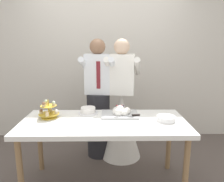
{
  "coord_description": "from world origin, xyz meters",
  "views": [
    {
      "loc": [
        0.06,
        -2.28,
        1.62
      ],
      "look_at": [
        0.09,
        0.15,
        1.07
      ],
      "focal_mm": 35.44,
      "sensor_mm": 36.0,
      "label": 1
    }
  ],
  "objects_px": {
    "cupcake_stand": "(49,111)",
    "main_cake_tray": "(120,112)",
    "plate_stack": "(166,119)",
    "person_bride": "(121,117)",
    "round_cake": "(88,111)",
    "person_groom": "(98,105)",
    "dessert_table": "(104,127)"
  },
  "relations": [
    {
      "from": "round_cake",
      "to": "person_groom",
      "type": "distance_m",
      "value": 0.45
    },
    {
      "from": "dessert_table",
      "to": "round_cake",
      "type": "bearing_deg",
      "value": 126.41
    },
    {
      "from": "dessert_table",
      "to": "plate_stack",
      "type": "xyz_separation_m",
      "value": [
        0.68,
        -0.01,
        0.1
      ]
    },
    {
      "from": "dessert_table",
      "to": "main_cake_tray",
      "type": "xyz_separation_m",
      "value": [
        0.19,
        0.17,
        0.12
      ]
    },
    {
      "from": "dessert_table",
      "to": "person_bride",
      "type": "xyz_separation_m",
      "value": [
        0.23,
        0.66,
        -0.12
      ]
    },
    {
      "from": "dessert_table",
      "to": "person_bride",
      "type": "distance_m",
      "value": 0.71
    },
    {
      "from": "round_cake",
      "to": "person_groom",
      "type": "relative_size",
      "value": 0.14
    },
    {
      "from": "person_bride",
      "to": "round_cake",
      "type": "bearing_deg",
      "value": -137.06
    },
    {
      "from": "plate_stack",
      "to": "round_cake",
      "type": "bearing_deg",
      "value": 162.42
    },
    {
      "from": "cupcake_stand",
      "to": "person_bride",
      "type": "relative_size",
      "value": 0.14
    },
    {
      "from": "round_cake",
      "to": "main_cake_tray",
      "type": "bearing_deg",
      "value": -13.35
    },
    {
      "from": "plate_stack",
      "to": "person_groom",
      "type": "distance_m",
      "value": 1.05
    },
    {
      "from": "cupcake_stand",
      "to": "person_bride",
      "type": "xyz_separation_m",
      "value": [
        0.85,
        0.54,
        -0.27
      ]
    },
    {
      "from": "main_cake_tray",
      "to": "person_bride",
      "type": "distance_m",
      "value": 0.54
    },
    {
      "from": "main_cake_tray",
      "to": "dessert_table",
      "type": "bearing_deg",
      "value": -137.11
    },
    {
      "from": "cupcake_stand",
      "to": "main_cake_tray",
      "type": "relative_size",
      "value": 0.53
    },
    {
      "from": "plate_stack",
      "to": "person_bride",
      "type": "height_order",
      "value": "person_bride"
    },
    {
      "from": "round_cake",
      "to": "person_bride",
      "type": "bearing_deg",
      "value": 42.94
    },
    {
      "from": "person_groom",
      "to": "person_bride",
      "type": "bearing_deg",
      "value": -6.65
    },
    {
      "from": "plate_stack",
      "to": "round_cake",
      "type": "height_order",
      "value": "round_cake"
    },
    {
      "from": "cupcake_stand",
      "to": "plate_stack",
      "type": "distance_m",
      "value": 1.31
    },
    {
      "from": "round_cake",
      "to": "person_groom",
      "type": "height_order",
      "value": "person_groom"
    },
    {
      "from": "dessert_table",
      "to": "person_groom",
      "type": "xyz_separation_m",
      "value": [
        -0.09,
        0.69,
        0.05
      ]
    },
    {
      "from": "dessert_table",
      "to": "round_cake",
      "type": "xyz_separation_m",
      "value": [
        -0.19,
        0.26,
        0.11
      ]
    },
    {
      "from": "cupcake_stand",
      "to": "plate_stack",
      "type": "height_order",
      "value": "cupcake_stand"
    },
    {
      "from": "round_cake",
      "to": "cupcake_stand",
      "type": "bearing_deg",
      "value": -160.56
    },
    {
      "from": "cupcake_stand",
      "to": "person_groom",
      "type": "relative_size",
      "value": 0.14
    },
    {
      "from": "plate_stack",
      "to": "person_bride",
      "type": "distance_m",
      "value": 0.84
    },
    {
      "from": "main_cake_tray",
      "to": "person_groom",
      "type": "distance_m",
      "value": 0.59
    },
    {
      "from": "main_cake_tray",
      "to": "plate_stack",
      "type": "xyz_separation_m",
      "value": [
        0.49,
        -0.19,
        -0.01
      ]
    },
    {
      "from": "dessert_table",
      "to": "person_groom",
      "type": "height_order",
      "value": "person_groom"
    },
    {
      "from": "main_cake_tray",
      "to": "person_bride",
      "type": "bearing_deg",
      "value": 85.21
    }
  ]
}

